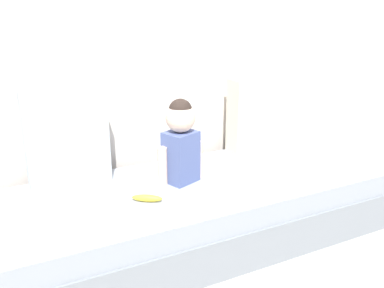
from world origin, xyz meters
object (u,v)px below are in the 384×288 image
Objects in this scene: couch at (198,211)px; banana at (147,198)px; throw_pillow_left at (66,136)px; toddler at (181,139)px; throw_pillow_right at (260,114)px.

banana is (-0.37, -0.10, 0.22)m from couch.
throw_pillow_left reaches higher than toddler.
throw_pillow_right is 1.03× the size of toddler.
throw_pillow_left is 0.61m from banana.
throw_pillow_right reaches higher than toddler.
couch is 0.44m from banana.
banana is (-0.28, -0.17, -0.25)m from toddler.
banana is (0.32, -0.45, -0.27)m from throw_pillow_left.
throw_pillow_left is 1.15× the size of toddler.
banana is at bearing -149.28° from toddler.
banana is at bearing -54.65° from throw_pillow_left.
throw_pillow_left is (-0.68, 0.35, 0.49)m from couch.
toddler reaches higher than banana.
couch is 0.48m from toddler.
toddler is (-0.08, 0.07, 0.46)m from couch.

